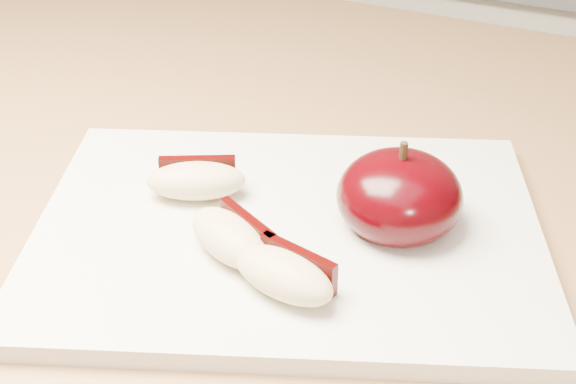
% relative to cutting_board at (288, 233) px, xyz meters
% --- Properties ---
extents(back_cabinet, '(2.40, 0.62, 0.94)m').
position_rel_cutting_board_xyz_m(back_cabinet, '(0.05, 0.81, -0.44)').
color(back_cabinet, silver).
rests_on(back_cabinet, ground).
extents(cutting_board, '(0.39, 0.34, 0.01)m').
position_rel_cutting_board_xyz_m(cutting_board, '(0.00, 0.00, 0.00)').
color(cutting_board, silver).
rests_on(cutting_board, island_counter).
extents(apple_half, '(0.10, 0.10, 0.07)m').
position_rel_cutting_board_xyz_m(apple_half, '(0.06, 0.03, 0.03)').
color(apple_half, black).
rests_on(apple_half, cutting_board).
extents(apple_wedge_a, '(0.07, 0.06, 0.02)m').
position_rel_cutting_board_xyz_m(apple_wedge_a, '(-0.07, 0.01, 0.02)').
color(apple_wedge_a, '#D4BD86').
rests_on(apple_wedge_a, cutting_board).
extents(apple_wedge_b, '(0.07, 0.06, 0.02)m').
position_rel_cutting_board_xyz_m(apple_wedge_b, '(-0.02, -0.04, 0.02)').
color(apple_wedge_b, '#D4BD86').
rests_on(apple_wedge_b, cutting_board).
extents(apple_wedge_c, '(0.07, 0.05, 0.02)m').
position_rel_cutting_board_xyz_m(apple_wedge_c, '(0.03, -0.06, 0.02)').
color(apple_wedge_c, '#D4BD86').
rests_on(apple_wedge_c, cutting_board).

